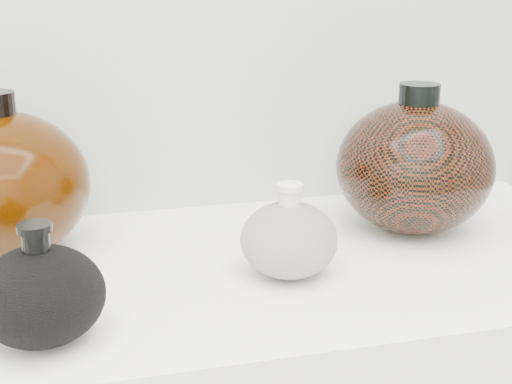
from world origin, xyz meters
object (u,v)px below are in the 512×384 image
object	(u,v)px
black_gourd_vase	(41,295)
left_round_pot	(0,185)
cream_gourd_vase	(289,239)
right_round_pot	(414,166)

from	to	relation	value
black_gourd_vase	left_round_pot	size ratio (longest dim) A/B	0.56
cream_gourd_vase	left_round_pot	world-z (taller)	left_round_pot
black_gourd_vase	cream_gourd_vase	world-z (taller)	black_gourd_vase
black_gourd_vase	right_round_pot	bearing A→B (deg)	21.66
black_gourd_vase	left_round_pot	bearing A→B (deg)	101.95
left_round_pot	right_round_pot	xyz separation A→B (m)	(0.59, -0.05, -0.00)
cream_gourd_vase	right_round_pot	bearing A→B (deg)	26.46
black_gourd_vase	cream_gourd_vase	bearing A→B (deg)	17.80
right_round_pot	cream_gourd_vase	bearing A→B (deg)	-153.54
left_round_pot	cream_gourd_vase	bearing A→B (deg)	-24.39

